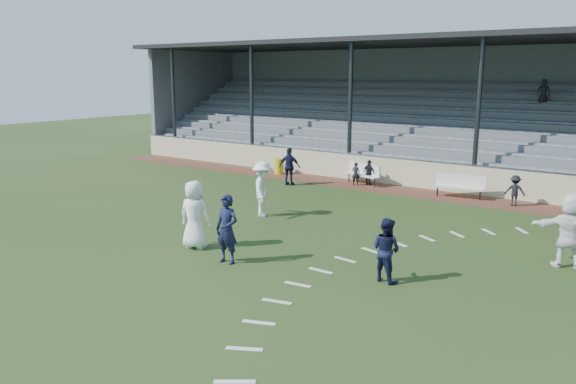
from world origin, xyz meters
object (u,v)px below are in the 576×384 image
Objects in this scene: bench_left at (363,172)px; player_navy_lead at (227,229)px; bench_right at (460,184)px; football at (194,240)px; trash_bin at (279,166)px; player_white_lead at (195,215)px.

bench_left is 1.08× the size of player_navy_lead.
football is (-4.33, -10.80, -0.47)m from bench_right.
bench_right reaches higher than trash_bin.
bench_left is at bearing 2.53° from trash_bin.
trash_bin is 12.30m from player_white_lead.
player_white_lead is (5.25, -11.11, 0.59)m from trash_bin.
trash_bin is 3.52× the size of football.
bench_left reaches higher than football.
bench_left is 11.98m from player_navy_lead.
trash_bin is at bearing 114.32° from football.
player_white_lead is 1.07× the size of player_navy_lead.
player_navy_lead is at bearing -19.62° from football.
player_white_lead reaches higher than bench_left.
bench_left is at bearing -100.94° from player_white_lead.
trash_bin is 11.91m from football.
player_navy_lead is (6.90, -11.56, 0.53)m from trash_bin.
bench_right is 9.25× the size of football.
player_white_lead is at bearing -64.72° from trash_bin.
bench_right is 11.64m from football.
trash_bin is at bearing -158.82° from bench_left.
player_navy_lead is at bearing 150.88° from player_white_lead.
bench_right is 1.02× the size of player_white_lead.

